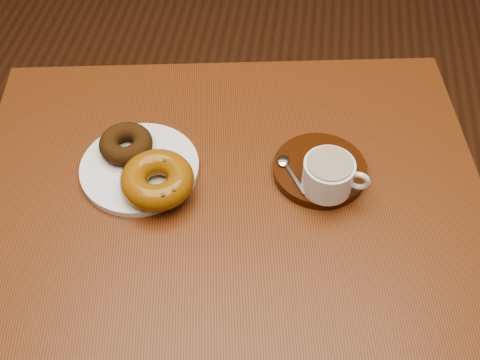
# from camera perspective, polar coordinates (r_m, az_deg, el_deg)

# --- Properties ---
(ground) EXTENTS (6.00, 6.00, 0.00)m
(ground) POSITION_cam_1_polar(r_m,az_deg,el_deg) (1.82, -5.14, -15.43)
(ground) COLOR #4F2C19
(ground) RESTS_ON ground
(cafe_table) EXTENTS (0.99, 0.81, 0.84)m
(cafe_table) POSITION_cam_1_polar(r_m,az_deg,el_deg) (1.16, -0.98, -4.73)
(cafe_table) COLOR #5F2F14
(cafe_table) RESTS_ON ground
(donut_plate) EXTENTS (0.29, 0.29, 0.01)m
(donut_plate) POSITION_cam_1_polar(r_m,az_deg,el_deg) (1.09, -9.49, 1.16)
(donut_plate) COLOR silver
(donut_plate) RESTS_ON cafe_table
(donut_cinnamon) EXTENTS (0.10, 0.10, 0.04)m
(donut_cinnamon) POSITION_cam_1_polar(r_m,az_deg,el_deg) (1.10, -10.77, 3.40)
(donut_cinnamon) COLOR #381F0B
(donut_cinnamon) RESTS_ON donut_plate
(donut_caramel) EXTENTS (0.13, 0.13, 0.05)m
(donut_caramel) POSITION_cam_1_polar(r_m,az_deg,el_deg) (1.03, -7.87, 0.02)
(donut_caramel) COLOR #89520E
(donut_caramel) RESTS_ON donut_plate
(saucer) EXTENTS (0.23, 0.23, 0.02)m
(saucer) POSITION_cam_1_polar(r_m,az_deg,el_deg) (1.08, 7.56, 0.96)
(saucer) COLOR #331407
(saucer) RESTS_ON cafe_table
(coffee_cup) EXTENTS (0.11, 0.09, 0.06)m
(coffee_cup) POSITION_cam_1_polar(r_m,az_deg,el_deg) (1.02, 8.44, 0.48)
(coffee_cup) COLOR silver
(coffee_cup) RESTS_ON saucer
(teaspoon) EXTENTS (0.06, 0.09, 0.01)m
(teaspoon) POSITION_cam_1_polar(r_m,az_deg,el_deg) (1.06, 4.33, 1.54)
(teaspoon) COLOR silver
(teaspoon) RESTS_ON saucer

